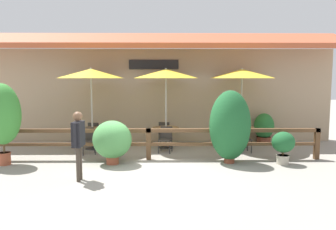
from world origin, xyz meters
TOP-DOWN VIEW (x-y plane):
  - ground_plane at (0.00, 0.00)m, footprint 60.00×60.00m
  - building_facade at (0.00, 4.10)m, footprint 14.28×1.49m
  - patio_railing at (0.00, 1.05)m, footprint 10.40×0.14m
  - patio_umbrella_near at (-2.04, 2.60)m, footprint 2.28×2.28m
  - dining_table_near at (-2.04, 2.60)m, footprint 0.94×0.94m
  - chair_near_streetside at (-2.00, 1.88)m, footprint 0.51×0.51m
  - chair_near_wallside at (-2.12, 3.32)m, footprint 0.47×0.47m
  - patio_umbrella_middle at (0.54, 2.77)m, footprint 2.28×2.28m
  - dining_table_middle at (0.54, 2.77)m, footprint 0.94×0.94m
  - chair_middle_streetside at (0.52, 2.09)m, footprint 0.50×0.50m
  - chair_middle_wallside at (0.48, 3.44)m, footprint 0.46×0.46m
  - patio_umbrella_far at (3.22, 2.84)m, footprint 2.28×2.28m
  - dining_table_far at (3.22, 2.84)m, footprint 0.94×0.94m
  - chair_far_streetside at (3.14, 2.08)m, footprint 0.45×0.45m
  - chair_far_wallside at (3.24, 3.60)m, footprint 0.45×0.45m
  - potted_plant_small_flowering at (3.89, 0.47)m, footprint 0.65×0.59m
  - potted_plant_entrance_palm at (-4.09, 0.49)m, footprint 1.02×0.92m
  - potted_plant_broad_leaf at (2.38, 0.63)m, footprint 1.19×1.07m
  - potted_plant_corner_fern at (-1.02, 0.54)m, footprint 1.12×1.00m
  - potted_plant_tall_tropical at (4.27, 3.55)m, footprint 0.76×0.68m
  - pedestrian at (-1.57, -1.01)m, footprint 0.23×0.59m

SIDE VIEW (x-z plane):
  - ground_plane at x=0.00m, z-range 0.00..0.00m
  - chair_near_streetside at x=-2.00m, z-range 0.05..0.90m
  - chair_near_wallside at x=-2.12m, z-range 0.05..0.90m
  - chair_middle_streetside at x=0.52m, z-range 0.05..0.90m
  - chair_middle_wallside at x=0.48m, z-range 0.05..0.90m
  - chair_far_streetside at x=3.14m, z-range 0.05..0.90m
  - chair_far_wallside at x=3.24m, z-range 0.05..0.90m
  - potted_plant_small_flowering at x=3.89m, z-range 0.11..1.05m
  - dining_table_near at x=-2.04m, z-range 0.22..0.96m
  - dining_table_middle at x=0.54m, z-range 0.22..0.96m
  - dining_table_far at x=3.22m, z-range 0.22..0.96m
  - potted_plant_tall_tropical at x=4.27m, z-range 0.02..1.17m
  - patio_railing at x=0.00m, z-range 0.22..1.17m
  - potted_plant_corner_fern at x=-1.02m, z-range 0.07..1.33m
  - pedestrian at x=-1.57m, z-range 0.24..1.91m
  - potted_plant_broad_leaf at x=2.38m, z-range 0.04..2.16m
  - potted_plant_entrance_palm at x=-4.09m, z-range 0.26..2.59m
  - building_facade at x=0.00m, z-range 0.05..4.28m
  - patio_umbrella_near at x=-2.04m, z-range 1.21..4.04m
  - patio_umbrella_middle at x=0.54m, z-range 1.21..4.04m
  - patio_umbrella_far at x=3.22m, z-range 1.21..4.04m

